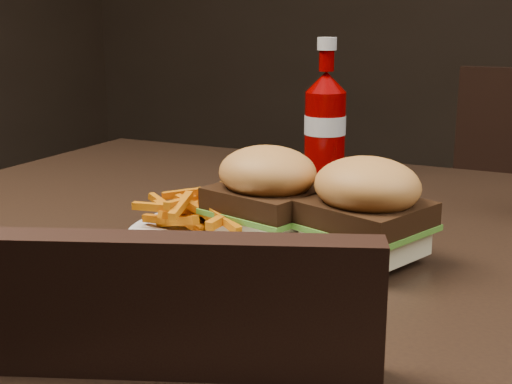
% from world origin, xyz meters
% --- Properties ---
extents(dining_table, '(1.20, 0.80, 0.04)m').
position_xyz_m(dining_table, '(0.00, 0.00, 0.73)').
color(dining_table, black).
rests_on(dining_table, ground).
extents(plate, '(0.26, 0.26, 0.01)m').
position_xyz_m(plate, '(-0.11, -0.05, 0.76)').
color(plate, white).
rests_on(plate, dining_table).
extents(sandwich_half_a, '(0.11, 0.11, 0.02)m').
position_xyz_m(sandwich_half_a, '(-0.09, -0.05, 0.77)').
color(sandwich_half_a, beige).
rests_on(sandwich_half_a, plate).
extents(sandwich_half_b, '(0.12, 0.11, 0.02)m').
position_xyz_m(sandwich_half_b, '(0.02, -0.06, 0.77)').
color(sandwich_half_b, beige).
rests_on(sandwich_half_b, plate).
extents(fries_pile, '(0.13, 0.13, 0.04)m').
position_xyz_m(fries_pile, '(-0.16, -0.05, 0.78)').
color(fries_pile, '#B2550C').
rests_on(fries_pile, plate).
extents(ketchup_bottle, '(0.07, 0.07, 0.12)m').
position_xyz_m(ketchup_bottle, '(-0.15, 0.28, 0.81)').
color(ketchup_bottle, '#7E0000').
rests_on(ketchup_bottle, dining_table).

